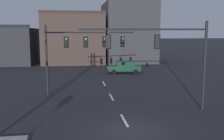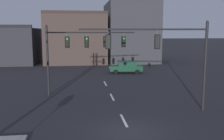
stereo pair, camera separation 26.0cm
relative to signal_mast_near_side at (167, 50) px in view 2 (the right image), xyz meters
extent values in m
plane|color=#232328|center=(-3.32, -3.76, -4.37)|extent=(400.00, 400.00, 0.00)
cube|color=silver|center=(-3.32, -1.76, -4.37)|extent=(0.16, 2.40, 0.01)
cube|color=silver|center=(-3.32, 4.24, -4.37)|extent=(0.16, 2.40, 0.01)
cube|color=silver|center=(-3.32, 10.24, -4.37)|extent=(0.16, 2.40, 0.01)
cylinder|color=black|center=(2.72, -0.36, -1.24)|extent=(0.20, 0.20, 6.26)
cylinder|color=black|center=(-1.69, 0.21, 1.43)|extent=(8.83, 1.27, 0.12)
sphere|color=black|center=(2.72, -0.36, 1.94)|extent=(0.18, 0.18, 0.18)
cylinder|color=#56565B|center=(-0.67, 0.08, 1.19)|extent=(0.03, 0.03, 0.35)
cube|color=black|center=(-0.67, 0.08, 0.57)|extent=(0.33, 0.28, 0.90)
sphere|color=green|center=(-0.65, 0.21, 0.85)|extent=(0.20, 0.20, 0.20)
sphere|color=#2D2314|center=(-0.65, 0.21, 0.57)|extent=(0.20, 0.20, 0.20)
sphere|color=black|center=(-0.65, 0.21, 0.29)|extent=(0.20, 0.20, 0.20)
cube|color=black|center=(-0.67, 0.06, 0.57)|extent=(0.42, 0.08, 1.02)
cylinder|color=#56565B|center=(-4.06, 0.52, 1.19)|extent=(0.03, 0.03, 0.35)
cube|color=black|center=(-4.06, 0.52, 0.57)|extent=(0.33, 0.28, 0.90)
sphere|color=green|center=(-4.04, 0.65, 0.85)|extent=(0.20, 0.20, 0.20)
sphere|color=#2D2314|center=(-4.04, 0.65, 0.57)|extent=(0.20, 0.20, 0.20)
sphere|color=black|center=(-4.04, 0.65, 0.29)|extent=(0.20, 0.20, 0.20)
cube|color=black|center=(-4.06, 0.50, 0.57)|extent=(0.42, 0.08, 1.02)
cylinder|color=black|center=(-8.85, 5.63, -1.32)|extent=(0.20, 0.20, 6.10)
cylinder|color=black|center=(-4.88, 6.12, 1.20)|extent=(7.96, 1.10, 0.12)
sphere|color=black|center=(-8.85, 5.63, 1.78)|extent=(0.18, 0.18, 0.18)
cylinder|color=#56565B|center=(-7.12, 5.84, 0.96)|extent=(0.03, 0.03, 0.35)
cube|color=black|center=(-7.12, 5.84, 0.34)|extent=(0.33, 0.27, 0.90)
sphere|color=green|center=(-7.11, 5.71, 0.62)|extent=(0.20, 0.20, 0.20)
sphere|color=#2D2314|center=(-7.11, 5.71, 0.34)|extent=(0.20, 0.20, 0.20)
sphere|color=black|center=(-7.11, 5.71, 0.06)|extent=(0.20, 0.20, 0.20)
cube|color=black|center=(-7.12, 5.86, 0.34)|extent=(0.42, 0.08, 1.02)
cylinder|color=#56565B|center=(-5.39, 6.05, 0.96)|extent=(0.03, 0.03, 0.35)
cube|color=black|center=(-5.39, 6.05, 0.34)|extent=(0.33, 0.27, 0.90)
sphere|color=green|center=(-5.38, 5.93, 0.62)|extent=(0.20, 0.20, 0.20)
sphere|color=#2D2314|center=(-5.38, 5.93, 0.34)|extent=(0.20, 0.20, 0.20)
sphere|color=black|center=(-5.38, 5.93, 0.06)|extent=(0.20, 0.20, 0.20)
cube|color=black|center=(-5.40, 6.07, 0.34)|extent=(0.42, 0.08, 1.02)
cylinder|color=#56565B|center=(-3.67, 6.27, 0.96)|extent=(0.03, 0.03, 0.35)
cube|color=black|center=(-3.67, 6.27, 0.34)|extent=(0.33, 0.27, 0.90)
sphere|color=green|center=(-3.65, 6.14, 0.62)|extent=(0.20, 0.20, 0.20)
sphere|color=#2D2314|center=(-3.65, 6.14, 0.34)|extent=(0.20, 0.20, 0.20)
sphere|color=black|center=(-3.65, 6.14, 0.06)|extent=(0.20, 0.20, 0.20)
cube|color=black|center=(-3.67, 6.29, 0.34)|extent=(0.42, 0.08, 1.02)
cylinder|color=#56565B|center=(-1.94, 6.48, 0.96)|extent=(0.03, 0.03, 0.35)
cube|color=black|center=(-1.94, 6.48, 0.34)|extent=(0.33, 0.27, 0.90)
sphere|color=green|center=(-1.92, 6.35, 0.62)|extent=(0.20, 0.20, 0.20)
sphere|color=#2D2314|center=(-1.92, 6.35, 0.34)|extent=(0.20, 0.20, 0.20)
sphere|color=black|center=(-1.92, 6.35, 0.06)|extent=(0.20, 0.20, 0.20)
cube|color=black|center=(-1.94, 6.50, 0.34)|extent=(0.42, 0.08, 1.02)
cube|color=#143D28|center=(0.23, 16.91, -3.67)|extent=(4.56, 2.23, 0.70)
cube|color=#143D28|center=(0.38, 16.90, -3.04)|extent=(2.61, 1.84, 0.56)
cube|color=#2D3842|center=(-0.38, 16.98, -3.06)|extent=(0.40, 1.54, 0.47)
cube|color=#2D3842|center=(1.54, 16.78, -3.06)|extent=(0.37, 1.53, 0.46)
cylinder|color=black|center=(-1.30, 16.21, -4.05)|extent=(0.66, 0.28, 0.64)
cylinder|color=black|center=(-1.13, 17.90, -4.05)|extent=(0.66, 0.28, 0.64)
cylinder|color=black|center=(1.59, 15.92, -4.05)|extent=(0.66, 0.28, 0.64)
cylinder|color=black|center=(1.76, 17.61, -4.05)|extent=(0.66, 0.28, 0.64)
sphere|color=silver|center=(-2.00, 16.56, -3.62)|extent=(0.16, 0.16, 0.16)
sphere|color=silver|center=(-1.88, 17.71, -3.62)|extent=(0.16, 0.16, 0.16)
cube|color=maroon|center=(2.40, 16.70, -3.59)|extent=(0.18, 1.37, 0.12)
cube|color=#2D2D33|center=(-17.37, 32.37, -1.24)|extent=(7.50, 13.56, 6.26)
cube|color=black|center=(-17.37, 25.89, 2.14)|extent=(7.50, 0.60, 0.50)
cube|color=#473833|center=(-6.68, 29.97, -0.10)|extent=(10.79, 8.77, 8.54)
cube|color=#3A2B26|center=(-6.68, 25.89, 4.42)|extent=(10.79, 0.60, 0.50)
cube|color=#38383D|center=(3.65, 31.76, 1.12)|extent=(8.95, 12.35, 10.98)
camera|label=1|loc=(-6.32, -17.31, 1.26)|focal=41.20mm
camera|label=2|loc=(-6.06, -17.35, 1.26)|focal=41.20mm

